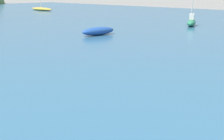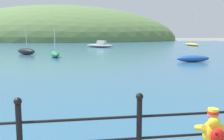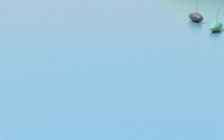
{
  "view_description": "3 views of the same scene",
  "coord_description": "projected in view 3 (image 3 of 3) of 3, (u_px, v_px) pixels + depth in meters",
  "views": [
    {
      "loc": [
        -2.13,
        1.13,
        2.75
      ],
      "look_at": [
        3.15,
        6.3,
        0.86
      ],
      "focal_mm": 50.0,
      "sensor_mm": 36.0,
      "label": 1
    },
    {
      "loc": [
        2.2,
        -2.45,
        2.16
      ],
      "look_at": [
        3.54,
        5.92,
        0.95
      ],
      "focal_mm": 42.0,
      "sensor_mm": 36.0,
      "label": 2
    },
    {
      "loc": [
        8.12,
        0.99,
        3.33
      ],
      "look_at": [
        3.42,
        6.77,
        1.1
      ],
      "focal_mm": 50.0,
      "sensor_mm": 36.0,
      "label": 3
    }
  ],
  "objects": [
    {
      "name": "boat_white_sailboat",
      "position": [
        216.0,
        26.0,
        19.5
      ],
      "size": [
        1.1,
        2.5,
        2.45
      ],
      "color": "#287551",
      "rests_on": "water"
    },
    {
      "name": "boat_twin_mast",
      "position": [
        196.0,
        17.0,
        23.63
      ],
      "size": [
        2.3,
        2.48,
        2.68
      ],
      "color": "black",
      "rests_on": "water"
    }
  ]
}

